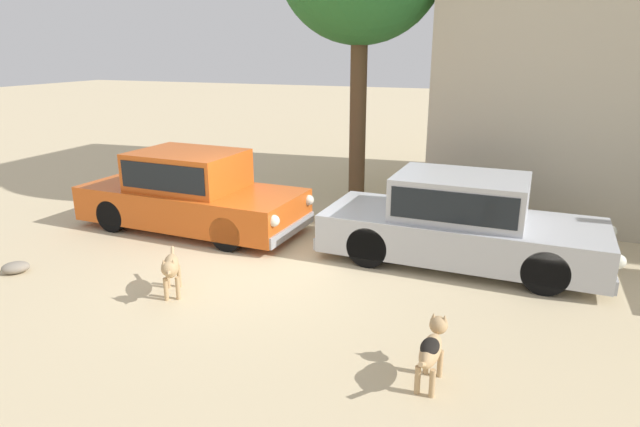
{
  "coord_description": "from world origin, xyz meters",
  "views": [
    {
      "loc": [
        3.84,
        -7.23,
        3.35
      ],
      "look_at": [
        0.97,
        0.2,
        0.9
      ],
      "focal_mm": 30.4,
      "sensor_mm": 36.0,
      "label": 1
    }
  ],
  "objects_px": {
    "parked_sedan_second": "(460,220)",
    "stray_dog_tan": "(432,347)",
    "stray_dog_spotted": "(171,268)",
    "parked_sedan_nearest": "(191,191)"
  },
  "relations": [
    {
      "from": "parked_sedan_nearest",
      "to": "stray_dog_tan",
      "type": "distance_m",
      "value": 6.22
    },
    {
      "from": "parked_sedan_second",
      "to": "stray_dog_tan",
      "type": "distance_m",
      "value": 3.52
    },
    {
      "from": "parked_sedan_nearest",
      "to": "parked_sedan_second",
      "type": "bearing_deg",
      "value": 3.39
    },
    {
      "from": "parked_sedan_nearest",
      "to": "parked_sedan_second",
      "type": "relative_size",
      "value": 0.98
    },
    {
      "from": "parked_sedan_nearest",
      "to": "stray_dog_spotted",
      "type": "relative_size",
      "value": 4.78
    },
    {
      "from": "parked_sedan_second",
      "to": "stray_dog_tan",
      "type": "bearing_deg",
      "value": -85.39
    },
    {
      "from": "parked_sedan_second",
      "to": "stray_dog_tan",
      "type": "xyz_separation_m",
      "value": [
        0.18,
        -3.5,
        -0.3
      ]
    },
    {
      "from": "parked_sedan_nearest",
      "to": "stray_dog_tan",
      "type": "height_order",
      "value": "parked_sedan_nearest"
    },
    {
      "from": "stray_dog_spotted",
      "to": "stray_dog_tan",
      "type": "height_order",
      "value": "stray_dog_spotted"
    },
    {
      "from": "stray_dog_spotted",
      "to": "parked_sedan_nearest",
      "type": "bearing_deg",
      "value": 175.66
    }
  ]
}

